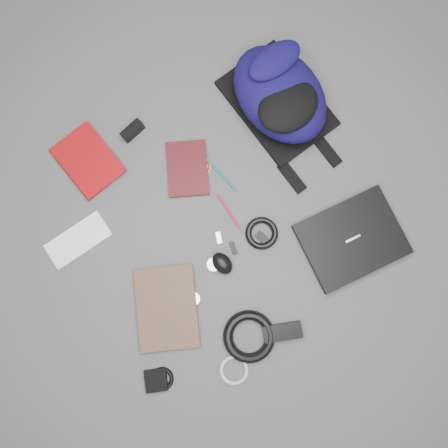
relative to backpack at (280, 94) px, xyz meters
name	(u,v)px	position (x,y,z in m)	size (l,w,h in m)	color
ground	(224,225)	(-0.39, -0.32, -0.09)	(4.00, 4.00, 0.00)	#4F4F51
backpack	(280,94)	(0.00, 0.00, 0.00)	(0.31, 0.45, 0.19)	#0C0733
laptop	(352,239)	(0.00, -0.58, -0.08)	(0.35, 0.27, 0.04)	black
textbook_red	(68,176)	(-0.83, 0.10, -0.08)	(0.18, 0.25, 0.03)	maroon
comic_book	(137,311)	(-0.81, -0.46, -0.08)	(0.22, 0.30, 0.02)	#AC640C
envelope	(78,240)	(-0.90, -0.13, -0.09)	(0.23, 0.11, 0.00)	white
dvd_case	(187,169)	(-0.42, -0.07, -0.09)	(0.15, 0.21, 0.02)	#380A0E
compact_camera	(132,131)	(-0.54, 0.15, -0.07)	(0.09, 0.03, 0.05)	black
sticker_disc	(200,167)	(-0.37, -0.09, -0.09)	(0.08, 0.08, 0.00)	white
pen_teal	(222,175)	(-0.31, -0.15, -0.09)	(0.01, 0.01, 0.16)	#0C6C67
pen_red	(229,212)	(-0.35, -0.29, -0.09)	(0.01, 0.01, 0.15)	#BD0E34
id_badge	(179,282)	(-0.63, -0.43, -0.09)	(0.05, 0.08, 0.00)	#1639A5
usb_black	(233,248)	(-0.40, -0.42, -0.09)	(0.02, 0.05, 0.01)	black
usb_silver	(219,238)	(-0.43, -0.36, -0.09)	(0.02, 0.04, 0.01)	#BABABC
key_fob	(262,237)	(-0.29, -0.43, -0.09)	(0.03, 0.05, 0.01)	black
mouse	(222,263)	(-0.46, -0.45, -0.07)	(0.06, 0.09, 0.05)	black
headphone_left	(194,299)	(-0.61, -0.51, -0.09)	(0.05, 0.05, 0.01)	silver
headphone_right	(214,264)	(-0.49, -0.44, -0.09)	(0.05, 0.05, 0.01)	#AFAFB1
cable_coil	(262,233)	(-0.28, -0.41, -0.08)	(0.12, 0.12, 0.02)	black
power_brick	(282,332)	(-0.38, -0.76, -0.08)	(0.14, 0.06, 0.03)	black
power_cord_coil	(249,337)	(-0.49, -0.72, -0.08)	(0.19, 0.19, 0.04)	black
pouch	(156,380)	(-0.86, -0.71, -0.08)	(0.08, 0.08, 0.02)	black
earbud_coil	(162,379)	(-0.84, -0.71, -0.09)	(0.08, 0.08, 0.02)	black
white_cable_coil	(234,370)	(-0.60, -0.80, -0.09)	(0.10, 0.10, 0.01)	beige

